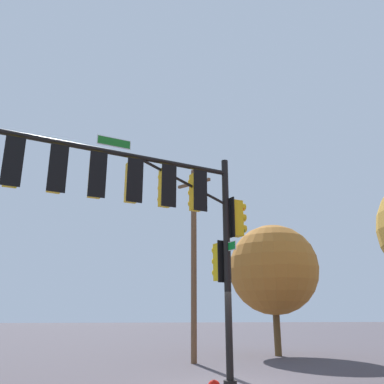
# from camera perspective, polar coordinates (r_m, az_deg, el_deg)

# --- Properties ---
(signal_pole_assembly) EXTENTS (6.68, 3.26, 6.51)m
(signal_pole_assembly) POSITION_cam_1_polar(r_m,az_deg,el_deg) (10.96, -5.13, -1.85)
(signal_pole_assembly) COLOR black
(signal_pole_assembly) RESTS_ON ground_plane
(utility_pole) EXTENTS (1.34, 1.37, 8.02)m
(utility_pole) POSITION_cam_1_polar(r_m,az_deg,el_deg) (16.87, 0.26, -9.25)
(utility_pole) COLOR brown
(utility_pole) RESTS_ON ground_plane
(tree_near) EXTENTS (4.28, 4.28, 6.05)m
(tree_near) POSITION_cam_1_polar(r_m,az_deg,el_deg) (19.85, 11.69, -10.88)
(tree_near) COLOR brown
(tree_near) RESTS_ON ground_plane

